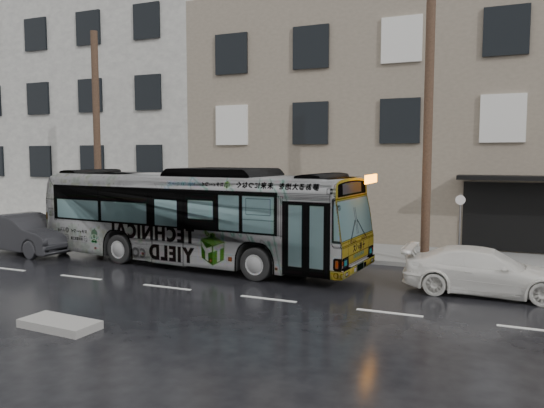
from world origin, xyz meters
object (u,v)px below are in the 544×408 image
(utility_pole_rear, at_px, (97,136))
(white_sedan, at_px, (485,271))
(dark_sedan, at_px, (25,234))
(utility_pole_front, at_px, (428,130))
(bus, at_px, (195,216))
(sign_post, at_px, (460,230))

(utility_pole_rear, height_order, white_sedan, utility_pole_rear)
(white_sedan, bearing_deg, dark_sedan, 91.57)
(utility_pole_front, bearing_deg, bus, -161.58)
(utility_pole_rear, height_order, bus, utility_pole_rear)
(utility_pole_front, xyz_separation_m, bus, (-7.53, -2.51, -2.96))
(dark_sedan, bearing_deg, utility_pole_rear, -4.97)
(utility_pole_front, xyz_separation_m, sign_post, (1.10, 0.00, -3.30))
(utility_pole_front, height_order, white_sedan, utility_pole_front)
(utility_pole_front, bearing_deg, sign_post, 0.00)
(utility_pole_front, distance_m, bus, 8.47)
(utility_pole_rear, distance_m, bus, 7.55)
(sign_post, relative_size, bus, 0.20)
(utility_pole_front, height_order, bus, utility_pole_front)
(utility_pole_rear, distance_m, white_sedan, 16.74)
(utility_pole_front, relative_size, white_sedan, 2.06)
(utility_pole_front, relative_size, bus, 0.74)
(sign_post, xyz_separation_m, white_sedan, (0.87, -2.97, -0.72))
(utility_pole_rear, xyz_separation_m, bus, (6.47, -2.51, -2.96))
(utility_pole_front, height_order, dark_sedan, utility_pole_front)
(bus, distance_m, dark_sedan, 7.33)
(utility_pole_front, relative_size, utility_pole_rear, 1.00)
(sign_post, height_order, white_sedan, sign_post)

